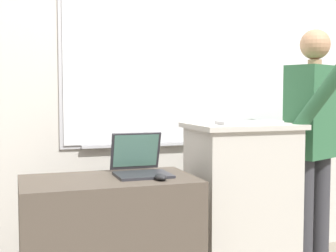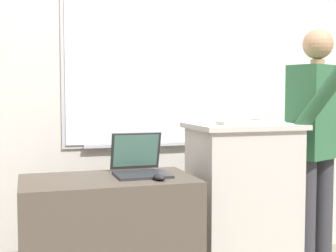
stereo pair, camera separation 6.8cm
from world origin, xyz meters
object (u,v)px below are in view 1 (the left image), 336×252
object	(u,v)px
wireless_keyboard	(249,122)
computer_mouse_by_laptop	(161,177)
side_desk	(109,249)
lectern_podium	(241,206)
person_presenter	(314,136)
laptop	(139,163)

from	to	relation	value
wireless_keyboard	computer_mouse_by_laptop	world-z (taller)	wireless_keyboard
side_desk	wireless_keyboard	distance (m)	1.11
lectern_podium	side_desk	bearing A→B (deg)	-169.92
lectern_podium	person_presenter	xyz separation A→B (m)	(0.54, 0.02, 0.42)
lectern_podium	wireless_keyboard	distance (m)	0.53
person_presenter	side_desk	bearing A→B (deg)	162.24
computer_mouse_by_laptop	wireless_keyboard	bearing A→B (deg)	20.29
wireless_keyboard	lectern_podium	bearing A→B (deg)	106.43
side_desk	laptop	distance (m)	0.49
laptop	person_presenter	bearing A→B (deg)	4.60
lectern_podium	side_desk	xyz separation A→B (m)	(-0.87, -0.15, -0.14)
wireless_keyboard	person_presenter	bearing A→B (deg)	8.99
side_desk	person_presenter	bearing A→B (deg)	7.05
side_desk	person_presenter	distance (m)	1.52
lectern_podium	side_desk	distance (m)	0.89
laptop	wireless_keyboard	distance (m)	0.73
side_desk	person_presenter	size ratio (longest dim) A/B	0.56
laptop	computer_mouse_by_laptop	distance (m)	0.23
lectern_podium	laptop	distance (m)	0.75
lectern_podium	side_desk	world-z (taller)	lectern_podium
side_desk	wireless_keyboard	xyz separation A→B (m)	(0.89, 0.09, 0.66)
side_desk	computer_mouse_by_laptop	bearing A→B (deg)	-30.78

